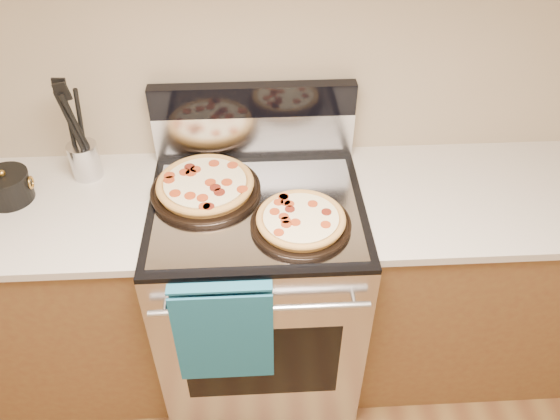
{
  "coord_description": "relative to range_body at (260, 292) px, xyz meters",
  "views": [
    {
      "loc": [
        0.0,
        0.17,
        2.15
      ],
      "look_at": [
        0.08,
        1.55,
        0.97
      ],
      "focal_mm": 35.0,
      "sensor_mm": 36.0,
      "label": 1
    }
  ],
  "objects": [
    {
      "name": "dish_towel",
      "position": [
        -0.12,
        -0.38,
        0.25
      ],
      "size": [
        0.32,
        0.05,
        0.42
      ],
      "primitive_type": null,
      "color": "#1B6E8B",
      "rests_on": "oven_handle"
    },
    {
      "name": "cooktop",
      "position": [
        0.0,
        0.0,
        0.46
      ],
      "size": [
        0.76,
        0.68,
        0.02
      ],
      "primitive_type": "cube",
      "color": "black",
      "rests_on": "range_body"
    },
    {
      "name": "foil_sheet",
      "position": [
        0.0,
        -0.03,
        0.47
      ],
      "size": [
        0.7,
        0.55,
        0.01
      ],
      "primitive_type": "cube",
      "color": "gray",
      "rests_on": "cooktop"
    },
    {
      "name": "saucepan",
      "position": [
        -0.88,
        0.09,
        0.51
      ],
      "size": [
        0.17,
        0.17,
        0.1
      ],
      "primitive_type": "cylinder",
      "rotation": [
        0.0,
        0.0,
        0.07
      ],
      "color": "black",
      "rests_on": "countertop_left"
    },
    {
      "name": "cabinet_left",
      "position": [
        -0.88,
        0.03,
        -0.01
      ],
      "size": [
        1.0,
        0.62,
        0.88
      ],
      "primitive_type": "cube",
      "color": "brown",
      "rests_on": "ground"
    },
    {
      "name": "backsplash_upper",
      "position": [
        0.0,
        0.31,
        0.71
      ],
      "size": [
        0.76,
        0.06,
        0.12
      ],
      "primitive_type": "cube",
      "color": "black",
      "rests_on": "backsplash_lower"
    },
    {
      "name": "countertop_right",
      "position": [
        0.88,
        0.03,
        0.45
      ],
      "size": [
        1.02,
        0.64,
        0.03
      ],
      "primitive_type": "cube",
      "color": "beige",
      "rests_on": "cabinet_right"
    },
    {
      "name": "wall_back",
      "position": [
        0.0,
        0.35,
        0.9
      ],
      "size": [
        4.0,
        0.0,
        4.0
      ],
      "primitive_type": "plane",
      "rotation": [
        1.57,
        0.0,
        0.0
      ],
      "color": "tan",
      "rests_on": "ground"
    },
    {
      "name": "oven_handle",
      "position": [
        0.0,
        -0.38,
        0.35
      ],
      "size": [
        0.7,
        0.03,
        0.03
      ],
      "primitive_type": "cylinder",
      "rotation": [
        0.0,
        1.57,
        0.0
      ],
      "color": "silver",
      "rests_on": "range_body"
    },
    {
      "name": "cabinet_right",
      "position": [
        0.88,
        0.03,
        -0.01
      ],
      "size": [
        1.0,
        0.62,
        0.88
      ],
      "primitive_type": "cube",
      "color": "brown",
      "rests_on": "ground"
    },
    {
      "name": "pepperoni_pizza_front",
      "position": [
        0.15,
        -0.13,
        0.5
      ],
      "size": [
        0.42,
        0.42,
        0.04
      ],
      "primitive_type": null,
      "rotation": [
        0.0,
        0.0,
        0.32
      ],
      "color": "#A87433",
      "rests_on": "foil_sheet"
    },
    {
      "name": "utensil_crock",
      "position": [
        -0.63,
        0.22,
        0.53
      ],
      "size": [
        0.11,
        0.11,
        0.14
      ],
      "primitive_type": "cylinder",
      "rotation": [
        0.0,
        0.0,
        -0.05
      ],
      "color": "silver",
      "rests_on": "countertop_left"
    },
    {
      "name": "countertop_left",
      "position": [
        -0.88,
        0.03,
        0.45
      ],
      "size": [
        1.02,
        0.64,
        0.03
      ],
      "primitive_type": "cube",
      "color": "beige",
      "rests_on": "cabinet_left"
    },
    {
      "name": "range_body",
      "position": [
        0.0,
        0.0,
        0.0
      ],
      "size": [
        0.76,
        0.68,
        0.9
      ],
      "primitive_type": "cube",
      "color": "#B7B7BC",
      "rests_on": "ground"
    },
    {
      "name": "oven_window",
      "position": [
        0.0,
        -0.34,
        0.0
      ],
      "size": [
        0.56,
        0.01,
        0.4
      ],
      "primitive_type": "cube",
      "color": "black",
      "rests_on": "range_body"
    },
    {
      "name": "backsplash_lower",
      "position": [
        0.0,
        0.31,
        0.56
      ],
      "size": [
        0.76,
        0.06,
        0.18
      ],
      "primitive_type": "cube",
      "color": "silver",
      "rests_on": "cooktop"
    },
    {
      "name": "pepperoni_pizza_back",
      "position": [
        -0.18,
        0.07,
        0.5
      ],
      "size": [
        0.41,
        0.41,
        0.05
      ],
      "primitive_type": null,
      "rotation": [
        0.0,
        0.0,
        -0.05
      ],
      "color": "#A87433",
      "rests_on": "foil_sheet"
    }
  ]
}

